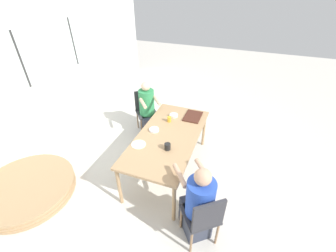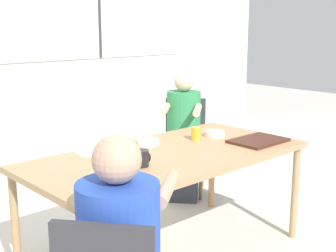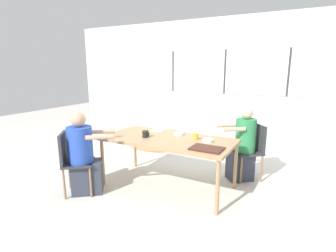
# 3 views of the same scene
# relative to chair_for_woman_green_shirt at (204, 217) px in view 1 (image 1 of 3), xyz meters

# --- Properties ---
(ground_plane) EXTENTS (16.00, 16.00, 0.00)m
(ground_plane) POSITION_rel_chair_for_woman_green_shirt_xyz_m (1.06, 0.83, -0.52)
(ground_plane) COLOR beige
(wall_back_with_windows) EXTENTS (8.40, 0.08, 2.80)m
(wall_back_with_windows) POSITION_rel_chair_for_woman_green_shirt_xyz_m (1.06, 3.52, 0.89)
(wall_back_with_windows) COLOR silver
(wall_back_with_windows) RESTS_ON ground_plane
(dining_table) EXTENTS (1.87, 0.92, 0.74)m
(dining_table) POSITION_rel_chair_for_woman_green_shirt_xyz_m (1.06, 0.83, 0.16)
(dining_table) COLOR tan
(dining_table) RESTS_ON ground_plane
(chair_for_woman_green_shirt) EXTENTS (0.56, 0.56, 0.87)m
(chair_for_woman_green_shirt) POSITION_rel_chair_for_woman_green_shirt_xyz_m (0.00, 0.00, 0.00)
(chair_for_woman_green_shirt) COLOR #333338
(chair_for_woman_green_shirt) RESTS_ON ground_plane
(chair_for_man_blue_shirt) EXTENTS (0.56, 0.56, 0.87)m
(chair_for_man_blue_shirt) POSITION_rel_chair_for_woman_green_shirt_xyz_m (2.08, 1.71, 0.00)
(chair_for_man_blue_shirt) COLOR #333338
(chair_for_man_blue_shirt) RESTS_ON ground_plane
(person_woman_green_shirt) EXTENTS (0.68, 0.64, 1.14)m
(person_woman_green_shirt) POSITION_rel_chair_for_woman_green_shirt_xyz_m (0.13, 0.10, -0.01)
(person_woman_green_shirt) COLOR #333847
(person_woman_green_shirt) RESTS_ON ground_plane
(person_man_blue_shirt) EXTENTS (0.62, 0.59, 1.14)m
(person_man_blue_shirt) POSITION_rel_chair_for_woman_green_shirt_xyz_m (1.96, 1.60, -0.01)
(person_man_blue_shirt) COLOR #333847
(person_man_blue_shirt) RESTS_ON ground_plane
(food_tray_dark) EXTENTS (0.40, 0.28, 0.02)m
(food_tray_dark) POSITION_rel_chair_for_woman_green_shirt_xyz_m (1.73, 0.61, 0.22)
(food_tray_dark) COLOR #472319
(food_tray_dark) RESTS_ON dining_table
(coffee_mug) EXTENTS (0.10, 0.09, 0.10)m
(coffee_mug) POSITION_rel_chair_for_woman_green_shirt_xyz_m (0.75, 0.72, 0.26)
(coffee_mug) COLOR black
(coffee_mug) RESTS_ON dining_table
(juice_glass) EXTENTS (0.07, 0.07, 0.09)m
(juice_glass) POSITION_rel_chair_for_woman_green_shirt_xyz_m (1.44, 0.95, 0.26)
(juice_glass) COLOR gold
(juice_glass) RESTS_ON dining_table
(bowl_white_shallow) EXTENTS (0.16, 0.16, 0.03)m
(bowl_white_shallow) POSITION_rel_chair_for_woman_green_shirt_xyz_m (1.11, 1.09, 0.23)
(bowl_white_shallow) COLOR white
(bowl_white_shallow) RESTS_ON dining_table
(bowl_cereal) EXTENTS (0.15, 0.15, 0.04)m
(bowl_cereal) POSITION_rel_chair_for_woman_green_shirt_xyz_m (1.63, 0.93, 0.23)
(bowl_cereal) COLOR silver
(bowl_cereal) RESTS_ON dining_table
(plate_tortillas) EXTENTS (0.22, 0.22, 0.01)m
(plate_tortillas) POSITION_rel_chair_for_woman_green_shirt_xyz_m (0.69, 1.16, 0.22)
(plate_tortillas) COLOR beige
(plate_tortillas) RESTS_ON dining_table
(folded_table_stack) EXTENTS (1.40, 1.40, 0.18)m
(folded_table_stack) POSITION_rel_chair_for_woman_green_shirt_xyz_m (-0.17, 2.70, -0.43)
(folded_table_stack) COLOR tan
(folded_table_stack) RESTS_ON ground_plane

